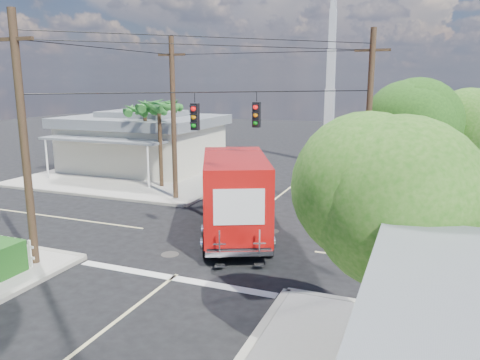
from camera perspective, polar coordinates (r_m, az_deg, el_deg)
The scene contains 13 objects.
ground at distance 20.17m, azimuth -2.11°, elevation -7.23°, with size 120.00×120.00×0.00m, color black.
sidewalk_nw at distance 34.48m, azimuth -11.44°, elevation 0.79°, with size 14.12×14.12×0.14m.
road_markings at distance 18.91m, azimuth -3.93°, elevation -8.58°, with size 32.00×32.00×0.01m.
building_nw at distance 36.06m, azimuth -11.71°, elevation 4.73°, with size 10.80×10.20×4.30m.
radio_tower at distance 38.11m, azimuth 10.92°, elevation 10.31°, with size 0.80×0.80×17.00m.
tree_ne_front at distance 24.24m, azimuth 20.56°, elevation 6.82°, with size 4.21×4.14×6.66m.
tree_ne_back at distance 26.56m, azimuth 26.22°, elevation 5.48°, with size 3.77×3.66×5.82m.
tree_se at distance 10.52m, azimuth 17.19°, elevation -2.89°, with size 3.67×3.54×5.62m.
palm_nw_front at distance 29.23m, azimuth -9.85°, elevation 8.71°, with size 3.01×3.08×5.59m.
palm_nw_back at distance 31.58m, azimuth -11.53°, elevation 8.20°, with size 3.01×3.08×5.19m.
utility_poles at distance 21.25m, azimuth -4.40°, elevation 6.66°, with size 12.00×10.68×9.00m.
vending_boxes at distance 24.38m, azimuth 18.16°, elevation -2.73°, with size 1.90×0.50×1.10m.
delivery_truck at distance 20.37m, azimuth -0.71°, elevation -1.71°, with size 5.66×8.49×3.57m.
Camera 1 is at (7.70, -17.41, 6.65)m, focal length 35.00 mm.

